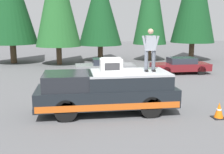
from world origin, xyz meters
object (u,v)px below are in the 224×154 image
Objects in this scene: pickup_truck at (107,91)px; person_on_truck_bed at (150,49)px; compressor_unit at (111,65)px; parked_car_grey at (105,67)px; traffic_cone at (219,111)px; parked_car_maroon at (180,66)px.

person_on_truck_bed is at bearing -91.76° from pickup_truck.
person_on_truck_bed is at bearing -92.60° from compressor_unit.
parked_car_grey is 10.16m from traffic_cone.
person_on_truck_bed is (-0.07, -1.55, 0.62)m from compressor_unit.
pickup_truck is at bearing 95.21° from compressor_unit.
person_on_truck_bed is 9.59m from parked_car_maroon.
compressor_unit is 1.68m from person_on_truck_bed.
parked_car_maroon is at bearing -38.11° from pickup_truck.
person_on_truck_bed reaches higher than compressor_unit.
person_on_truck_bed reaches higher than parked_car_grey.
compressor_unit is 0.20× the size of parked_car_maroon.
compressor_unit is at bearing 142.66° from parked_car_maroon.
pickup_truck is at bearing 141.89° from parked_car_maroon.
pickup_truck is 6.60× the size of compressor_unit.
parked_car_maroon is 9.69m from traffic_cone.
parked_car_maroon is at bearing -37.34° from compressor_unit.
person_on_truck_bed reaches higher than parked_car_maroon.
person_on_truck_bed is 2.73× the size of traffic_cone.
compressor_unit is 10.27m from parked_car_maroon.
compressor_unit reaches higher than pickup_truck.
traffic_cone is (-1.26, -2.38, -2.26)m from person_on_truck_bed.
pickup_truck is 8.38m from parked_car_grey.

